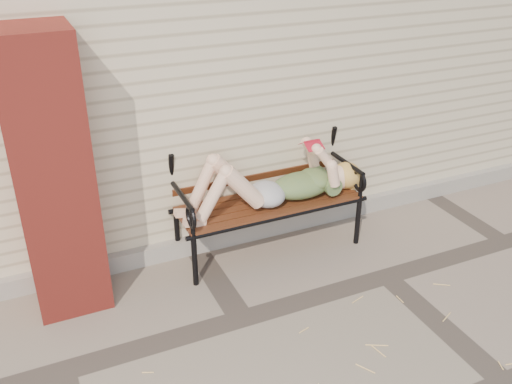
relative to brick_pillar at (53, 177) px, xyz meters
name	(u,v)px	position (x,y,z in m)	size (l,w,h in m)	color
ground	(386,276)	(2.30, -0.75, -1.00)	(80.00, 80.00, 0.00)	#78685C
house_wall	(238,19)	(2.30, 2.25, 0.50)	(8.00, 4.00, 3.00)	beige
foundation_strip	(325,214)	(2.30, 0.22, -0.93)	(8.00, 0.10, 0.15)	gray
brick_pillar	(53,177)	(0.00, 0.00, 0.00)	(0.50, 0.50, 2.00)	#A52E25
garden_bench	(264,181)	(1.62, 0.10, -0.39)	(1.67, 0.66, 1.08)	black
reading_woman	(273,183)	(1.63, -0.03, -0.36)	(1.57, 0.36, 0.50)	#0A374C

